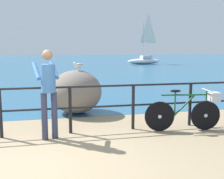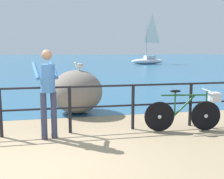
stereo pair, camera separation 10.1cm
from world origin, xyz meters
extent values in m
cube|color=#937F60|center=(0.00, 20.00, -0.05)|extent=(120.00, 120.00, 0.10)
cube|color=#285B7F|center=(0.00, 47.92, 0.00)|extent=(120.00, 90.00, 0.01)
cylinder|color=black|center=(-0.70, 1.61, 0.51)|extent=(0.07, 0.07, 1.02)
cylinder|color=black|center=(0.70, 1.61, 0.51)|extent=(0.07, 0.07, 1.02)
cylinder|color=black|center=(2.10, 1.61, 0.51)|extent=(0.07, 0.07, 1.02)
cylinder|color=black|center=(3.50, 1.61, 0.51)|extent=(0.07, 0.07, 1.02)
cylinder|color=black|center=(0.00, 1.61, 1.00)|extent=(9.79, 0.04, 0.04)
cylinder|color=black|center=(0.00, 1.61, 0.55)|extent=(9.79, 0.04, 0.04)
cylinder|color=black|center=(2.62, 1.33, 0.33)|extent=(0.66, 0.12, 0.66)
cylinder|color=#B7BCC6|center=(2.62, 1.33, 0.33)|extent=(0.09, 0.07, 0.08)
cylinder|color=black|center=(3.65, 1.19, 0.33)|extent=(0.66, 0.12, 0.66)
cylinder|color=#B7BCC6|center=(3.65, 1.19, 0.33)|extent=(0.09, 0.07, 0.08)
cylinder|color=#194C23|center=(3.13, 1.26, 0.80)|extent=(0.98, 0.17, 0.04)
cylinder|color=#194C23|center=(3.16, 1.25, 0.57)|extent=(0.50, 0.11, 0.50)
cylinder|color=#194C23|center=(2.95, 1.28, 0.59)|extent=(0.03, 0.03, 0.53)
ellipsoid|color=black|center=(2.95, 1.28, 0.89)|extent=(0.25, 0.13, 0.06)
cylinder|color=#194C23|center=(3.65, 1.19, 0.62)|extent=(0.03, 0.03, 0.57)
cylinder|color=#B7BCC6|center=(3.65, 1.19, 0.90)|extent=(0.09, 0.48, 0.03)
cube|color=#B7BCC6|center=(3.83, 1.16, 0.75)|extent=(0.23, 0.26, 0.20)
cylinder|color=#333851|center=(0.17, 1.28, 0.47)|extent=(0.12, 0.12, 0.95)
ellipsoid|color=#513319|center=(0.16, 1.34, 0.04)|extent=(0.16, 0.28, 0.08)
cylinder|color=#333851|center=(0.37, 1.33, 0.47)|extent=(0.12, 0.12, 0.95)
ellipsoid|color=#513319|center=(0.35, 1.39, 0.04)|extent=(0.16, 0.28, 0.08)
cylinder|color=#3F72B2|center=(0.27, 1.31, 1.23)|extent=(0.28, 0.28, 0.55)
sphere|color=#9E7051|center=(0.27, 1.31, 1.68)|extent=(0.20, 0.20, 0.20)
cylinder|color=#3F72B2|center=(0.04, 1.50, 1.36)|extent=(0.20, 0.52, 0.34)
cylinder|color=#3F72B2|center=(0.39, 1.58, 1.36)|extent=(0.20, 0.52, 0.34)
ellipsoid|color=slate|center=(0.99, 3.47, 0.61)|extent=(1.44, 1.50, 1.21)
cylinder|color=gold|center=(1.09, 3.47, 1.24)|extent=(0.01, 0.01, 0.06)
cylinder|color=gold|center=(1.07, 3.51, 1.24)|extent=(0.01, 0.01, 0.06)
ellipsoid|color=white|center=(1.08, 3.49, 1.34)|extent=(0.28, 0.21, 0.13)
ellipsoid|color=#9E9EA3|center=(1.10, 3.50, 1.37)|extent=(0.27, 0.21, 0.06)
sphere|color=white|center=(0.97, 3.44, 1.41)|extent=(0.08, 0.08, 0.08)
cone|color=gold|center=(0.92, 3.42, 1.40)|extent=(0.06, 0.04, 0.02)
ellipsoid|color=white|center=(11.38, 27.41, 0.36)|extent=(4.57, 2.10, 0.70)
cube|color=silver|center=(11.68, 27.47, 0.89)|extent=(1.43, 1.03, 0.36)
cylinder|color=#B2B2B7|center=(11.19, 27.38, 2.81)|extent=(0.10, 0.10, 4.20)
pyramid|color=white|center=(11.92, 27.52, 4.38)|extent=(1.58, 0.36, 3.57)
camera|label=1|loc=(0.34, -4.08, 1.78)|focal=43.35mm
camera|label=2|loc=(0.44, -4.10, 1.78)|focal=43.35mm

